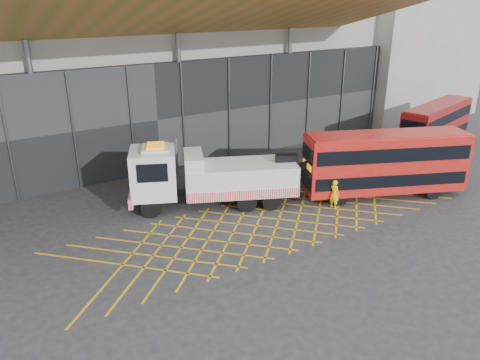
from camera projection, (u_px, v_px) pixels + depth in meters
ground_plane at (208, 240)px, 25.59m from camera, size 120.00×120.00×0.00m
road_markings at (268, 222)px, 27.55m from camera, size 24.76×7.16×0.01m
construction_building at (119, 41)px, 37.74m from camera, size 55.00×23.97×18.00m
east_building at (398, 19)px, 50.18m from camera, size 15.00×12.00×20.00m
recovery_truck at (208, 177)px, 29.06m from camera, size 11.78×6.84×4.25m
bus_towed at (385, 162)px, 30.42m from camera, size 10.63×6.34×4.29m
bus_second at (436, 124)px, 40.03m from camera, size 9.85×4.62×3.91m
worker at (334, 194)px, 29.12m from camera, size 0.57×0.76×1.87m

